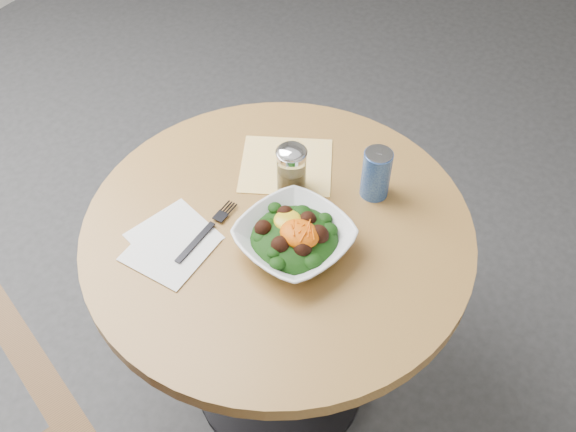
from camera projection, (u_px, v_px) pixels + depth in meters
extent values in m
plane|color=#2D2C2F|center=(281.00, 380.00, 2.03)|extent=(6.00, 6.00, 0.00)
cylinder|color=black|center=(281.00, 378.00, 2.02)|extent=(0.52, 0.52, 0.03)
cylinder|color=black|center=(279.00, 319.00, 1.76)|extent=(0.10, 0.10, 0.71)
cylinder|color=#A97F3D|center=(278.00, 231.00, 1.48)|extent=(0.90, 0.90, 0.04)
cube|color=#FEAE0D|center=(286.00, 165.00, 1.60)|extent=(0.30, 0.29, 0.00)
cube|color=silver|center=(174.00, 236.00, 1.44)|extent=(0.20, 0.20, 0.00)
cube|color=silver|center=(170.00, 250.00, 1.42)|extent=(0.17, 0.17, 0.00)
imported|color=white|center=(294.00, 239.00, 1.40)|extent=(0.29, 0.29, 0.06)
ellipsoid|color=black|center=(294.00, 239.00, 1.40)|extent=(0.19, 0.19, 0.07)
ellipsoid|color=gold|center=(288.00, 220.00, 1.40)|extent=(0.06, 0.06, 0.02)
ellipsoid|color=#E65F05|center=(300.00, 234.00, 1.37)|extent=(0.09, 0.08, 0.04)
cube|color=black|center=(195.00, 242.00, 1.43)|extent=(0.02, 0.13, 0.00)
cube|color=black|center=(224.00, 212.00, 1.49)|extent=(0.03, 0.07, 0.00)
cylinder|color=silver|center=(291.00, 172.00, 1.50)|extent=(0.07, 0.07, 0.10)
cylinder|color=olive|center=(291.00, 179.00, 1.52)|extent=(0.06, 0.06, 0.06)
cylinder|color=silver|center=(292.00, 154.00, 1.46)|extent=(0.07, 0.07, 0.01)
ellipsoid|color=silver|center=(292.00, 152.00, 1.46)|extent=(0.07, 0.07, 0.03)
cylinder|color=navy|center=(376.00, 174.00, 1.49)|extent=(0.07, 0.07, 0.13)
cylinder|color=#B5B5BC|center=(379.00, 154.00, 1.44)|extent=(0.06, 0.06, 0.00)
cube|color=#B5B5BC|center=(380.00, 150.00, 1.45)|extent=(0.02, 0.02, 0.00)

